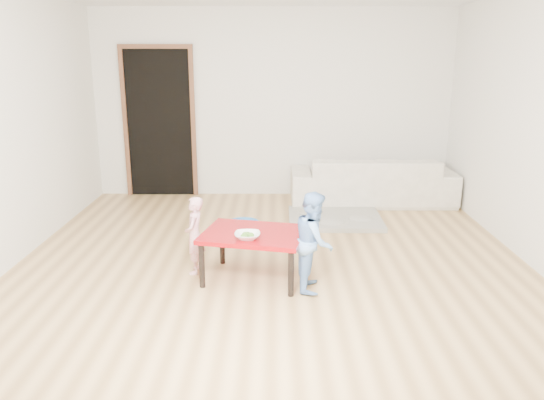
{
  "coord_description": "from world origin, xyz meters",
  "views": [
    {
      "loc": [
        0.02,
        -5.02,
        1.98
      ],
      "look_at": [
        0.0,
        -0.2,
        0.65
      ],
      "focal_mm": 35.0,
      "sensor_mm": 36.0,
      "label": 1
    }
  ],
  "objects_px": {
    "child_blue": "(314,241)",
    "basin": "(243,227)",
    "sofa": "(372,180)",
    "red_table": "(254,255)",
    "bowl": "(247,236)",
    "child_pink": "(195,235)"
  },
  "relations": [
    {
      "from": "child_pink",
      "to": "basin",
      "type": "xyz_separation_m",
      "value": [
        0.38,
        1.17,
        -0.31
      ]
    },
    {
      "from": "sofa",
      "to": "child_pink",
      "type": "relative_size",
      "value": 3.02
    },
    {
      "from": "sofa",
      "to": "child_pink",
      "type": "distance_m",
      "value": 3.21
    },
    {
      "from": "red_table",
      "to": "basin",
      "type": "bearing_deg",
      "value": 97.63
    },
    {
      "from": "basin",
      "to": "bowl",
      "type": "bearing_deg",
      "value": -85.09
    },
    {
      "from": "basin",
      "to": "red_table",
      "type": "bearing_deg",
      "value": -82.37
    },
    {
      "from": "sofa",
      "to": "bowl",
      "type": "relative_size",
      "value": 9.92
    },
    {
      "from": "bowl",
      "to": "child_pink",
      "type": "distance_m",
      "value": 0.61
    },
    {
      "from": "child_blue",
      "to": "basin",
      "type": "xyz_separation_m",
      "value": [
        -0.7,
        1.52,
        -0.37
      ]
    },
    {
      "from": "red_table",
      "to": "child_pink",
      "type": "xyz_separation_m",
      "value": [
        -0.55,
        0.15,
        0.14
      ]
    },
    {
      "from": "red_table",
      "to": "bowl",
      "type": "xyz_separation_m",
      "value": [
        -0.05,
        -0.17,
        0.25
      ]
    },
    {
      "from": "bowl",
      "to": "basin",
      "type": "height_order",
      "value": "bowl"
    },
    {
      "from": "red_table",
      "to": "bowl",
      "type": "distance_m",
      "value": 0.31
    },
    {
      "from": "sofa",
      "to": "red_table",
      "type": "height_order",
      "value": "sofa"
    },
    {
      "from": "sofa",
      "to": "bowl",
      "type": "height_order",
      "value": "sofa"
    },
    {
      "from": "sofa",
      "to": "child_pink",
      "type": "bearing_deg",
      "value": 49.71
    },
    {
      "from": "sofa",
      "to": "bowl",
      "type": "bearing_deg",
      "value": 60.45
    },
    {
      "from": "bowl",
      "to": "sofa",
      "type": "bearing_deg",
      "value": 60.44
    },
    {
      "from": "bowl",
      "to": "basin",
      "type": "xyz_separation_m",
      "value": [
        -0.13,
        1.49,
        -0.41
      ]
    },
    {
      "from": "red_table",
      "to": "sofa",
      "type": "bearing_deg",
      "value": 59.61
    },
    {
      "from": "red_table",
      "to": "bowl",
      "type": "height_order",
      "value": "bowl"
    },
    {
      "from": "child_pink",
      "to": "basin",
      "type": "relative_size",
      "value": 1.94
    }
  ]
}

